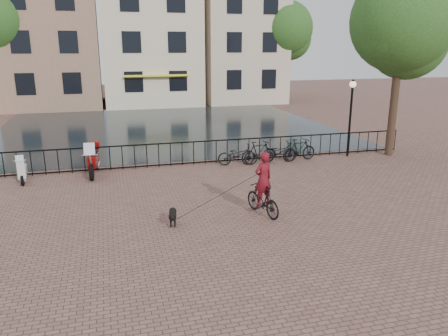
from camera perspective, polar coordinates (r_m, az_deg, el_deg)
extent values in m
plane|color=brown|center=(11.65, 3.91, -9.59)|extent=(100.00, 100.00, 0.00)
plane|color=black|center=(27.91, -7.72, 5.34)|extent=(20.00, 20.00, 0.00)
cube|color=black|center=(18.70, -4.01, 3.43)|extent=(20.00, 0.05, 0.05)
cube|color=black|center=(18.92, -3.96, 0.71)|extent=(20.00, 0.05, 0.05)
cube|color=#82644C|center=(40.15, -21.75, 16.16)|extent=(7.50, 9.00, 12.00)
cube|color=beige|center=(40.14, -9.82, 16.29)|extent=(8.00, 9.00, 11.00)
cube|color=yellow|center=(35.54, -8.83, 11.74)|extent=(5.00, 0.60, 0.15)
cube|color=beige|center=(41.72, 1.66, 17.50)|extent=(7.00, 9.00, 12.50)
cylinder|color=black|center=(37.73, -27.15, 11.30)|extent=(0.36, 0.36, 6.30)
cylinder|color=black|center=(21.52, 21.40, 8.88)|extent=(0.36, 0.36, 5.60)
sphere|color=#1E4818|center=(21.43, 22.29, 17.38)|extent=(4.48, 4.48, 4.48)
cylinder|color=black|center=(40.10, 7.81, 12.76)|extent=(0.36, 0.36, 5.95)
sphere|color=#1E4818|center=(40.08, 8.00, 17.61)|extent=(4.76, 4.76, 4.76)
cylinder|color=black|center=(20.82, 16.12, 5.80)|extent=(0.10, 0.10, 3.20)
sphere|color=beige|center=(20.61, 16.48, 10.45)|extent=(0.30, 0.30, 0.30)
imported|color=black|center=(13.26, 5.08, -4.05)|extent=(0.92, 1.74, 1.01)
imported|color=maroon|center=(13.01, 5.17, -0.72)|extent=(0.82, 0.65, 1.97)
imported|color=black|center=(18.68, 1.81, 1.72)|extent=(1.79, 0.86, 0.90)
imported|color=black|center=(18.96, 4.56, 2.04)|extent=(1.72, 0.71, 1.00)
imported|color=black|center=(19.31, 7.21, 2.07)|extent=(1.74, 0.67, 0.90)
imported|color=black|center=(19.67, 9.78, 2.36)|extent=(1.72, 0.73, 1.00)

